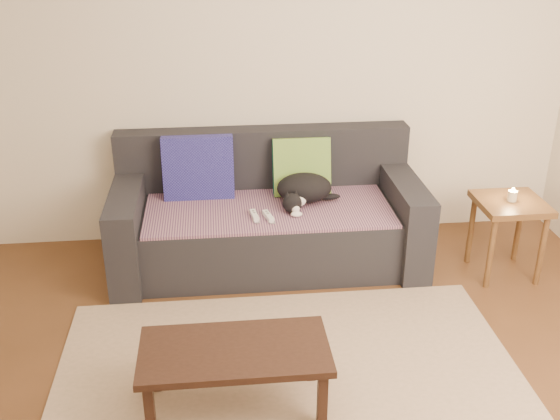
{
  "coord_description": "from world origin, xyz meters",
  "views": [
    {
      "loc": [
        -0.34,
        -2.55,
        2.29
      ],
      "look_at": [
        0.05,
        1.2,
        0.55
      ],
      "focal_mm": 42.0,
      "sensor_mm": 36.0,
      "label": 1
    }
  ],
  "objects_px": {
    "wii_remote_b": "(268,216)",
    "coffee_table": "(235,356)",
    "sofa": "(267,219)",
    "side_table": "(509,214)",
    "wii_remote_a": "(254,216)",
    "cat": "(303,189)"
  },
  "relations": [
    {
      "from": "sofa",
      "to": "side_table",
      "type": "xyz_separation_m",
      "value": [
        1.58,
        -0.37,
        0.14
      ]
    },
    {
      "from": "wii_remote_b",
      "to": "coffee_table",
      "type": "height_order",
      "value": "wii_remote_b"
    },
    {
      "from": "wii_remote_b",
      "to": "coffee_table",
      "type": "xyz_separation_m",
      "value": [
        -0.28,
        -1.28,
        -0.13
      ]
    },
    {
      "from": "cat",
      "to": "coffee_table",
      "type": "height_order",
      "value": "cat"
    },
    {
      "from": "sofa",
      "to": "wii_remote_a",
      "type": "bearing_deg",
      "value": -113.99
    },
    {
      "from": "sofa",
      "to": "wii_remote_a",
      "type": "xyz_separation_m",
      "value": [
        -0.11,
        -0.24,
        0.15
      ]
    },
    {
      "from": "cat",
      "to": "side_table",
      "type": "bearing_deg",
      "value": -38.91
    },
    {
      "from": "wii_remote_b",
      "to": "side_table",
      "type": "bearing_deg",
      "value": -107.41
    },
    {
      "from": "side_table",
      "to": "wii_remote_b",
      "type": "bearing_deg",
      "value": 175.98
    },
    {
      "from": "side_table",
      "to": "coffee_table",
      "type": "height_order",
      "value": "side_table"
    },
    {
      "from": "cat",
      "to": "wii_remote_a",
      "type": "xyz_separation_m",
      "value": [
        -0.35,
        -0.21,
        -0.08
      ]
    },
    {
      "from": "wii_remote_b",
      "to": "side_table",
      "type": "relative_size",
      "value": 0.28
    },
    {
      "from": "wii_remote_b",
      "to": "cat",
      "type": "bearing_deg",
      "value": -62.09
    },
    {
      "from": "sofa",
      "to": "side_table",
      "type": "relative_size",
      "value": 3.88
    },
    {
      "from": "wii_remote_a",
      "to": "side_table",
      "type": "relative_size",
      "value": 0.28
    },
    {
      "from": "sofa",
      "to": "coffee_table",
      "type": "distance_m",
      "value": 1.56
    },
    {
      "from": "cat",
      "to": "side_table",
      "type": "xyz_separation_m",
      "value": [
        1.33,
        -0.34,
        -0.09
      ]
    },
    {
      "from": "cat",
      "to": "side_table",
      "type": "distance_m",
      "value": 1.38
    },
    {
      "from": "wii_remote_b",
      "to": "side_table",
      "type": "height_order",
      "value": "side_table"
    },
    {
      "from": "sofa",
      "to": "wii_remote_a",
      "type": "relative_size",
      "value": 14.0
    },
    {
      "from": "wii_remote_a",
      "to": "wii_remote_b",
      "type": "height_order",
      "value": "same"
    },
    {
      "from": "sofa",
      "to": "wii_remote_a",
      "type": "height_order",
      "value": "sofa"
    }
  ]
}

